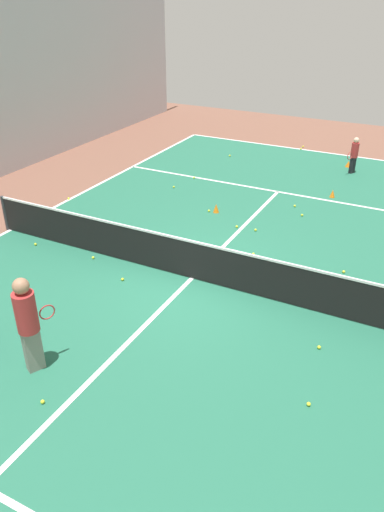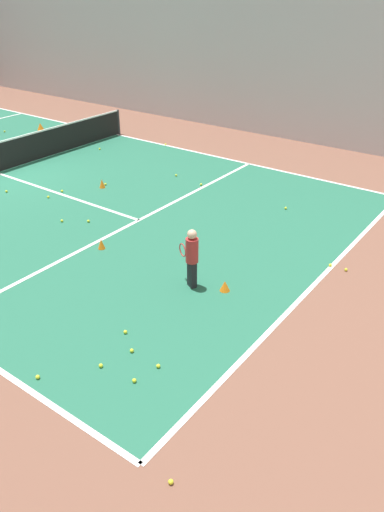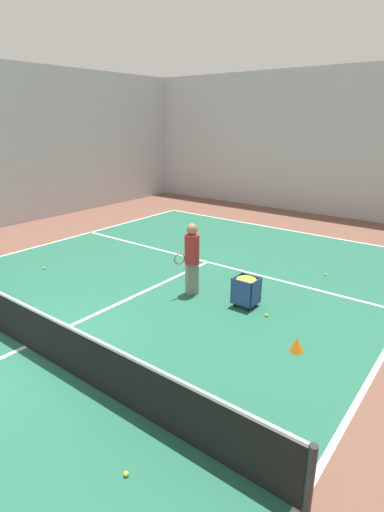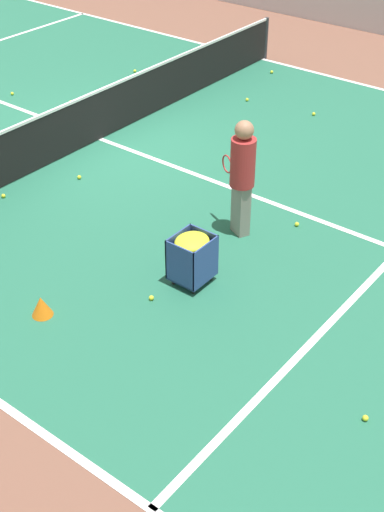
{
  "view_description": "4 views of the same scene",
  "coord_description": "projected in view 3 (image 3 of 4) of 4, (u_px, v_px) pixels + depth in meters",
  "views": [
    {
      "loc": [
        -4.46,
        8.67,
        5.9
      ],
      "look_at": [
        0.0,
        0.0,
        0.58
      ],
      "focal_mm": 35.0,
      "sensor_mm": 36.0,
      "label": 1
    },
    {
      "loc": [
        -8.64,
        -14.11,
        5.49
      ],
      "look_at": [
        -1.73,
        -9.05,
        0.7
      ],
      "focal_mm": 35.0,
      "sensor_mm": 36.0,
      "label": 2
    },
    {
      "loc": [
        6.66,
        -3.37,
        4.19
      ],
      "look_at": [
        1.03,
        3.94,
        1.0
      ],
      "focal_mm": 28.0,
      "sensor_mm": 36.0,
      "label": 3
    },
    {
      "loc": [
        8.64,
        8.97,
        5.9
      ],
      "look_at": [
        2.47,
        4.14,
        0.43
      ],
      "focal_mm": 50.0,
      "sensor_mm": 36.0,
      "label": 4
    }
  ],
  "objects": [
    {
      "name": "tennis_ball_10",
      "position": [
        49.0,
        241.0,
        14.28
      ],
      "size": [
        0.07,
        0.07,
        0.07
      ],
      "primitive_type": "sphere",
      "color": "yellow",
      "rests_on": "ground"
    },
    {
      "name": "tennis_ball_11",
      "position": [
        250.0,
        226.0,
        16.23
      ],
      "size": [
        0.07,
        0.07,
        0.07
      ],
      "primitive_type": "sphere",
      "color": "yellow",
      "rests_on": "ground"
    },
    {
      "name": "ball_cart",
      "position": [
        246.0,
        286.0,
        9.25
      ],
      "size": [
        0.54,
        0.49,
        0.74
      ],
      "color": "#2D478C",
      "rests_on": "ground"
    },
    {
      "name": "tennis_ball_28",
      "position": [
        267.0,
        315.0,
        8.89
      ],
      "size": [
        0.07,
        0.07,
        0.07
      ],
      "primitive_type": "sphere",
      "color": "yellow",
      "rests_on": "ground"
    },
    {
      "name": "tennis_ball_9",
      "position": [
        224.0,
        435.0,
        5.53
      ],
      "size": [
        0.07,
        0.07,
        0.07
      ],
      "primitive_type": "sphere",
      "color": "yellow",
      "rests_on": "ground"
    },
    {
      "name": "tennis_ball_7",
      "position": [
        130.0,
        389.0,
        6.46
      ],
      "size": [
        0.07,
        0.07,
        0.07
      ],
      "primitive_type": "sphere",
      "color": "yellow",
      "rests_on": "ground"
    },
    {
      "name": "coach_at_net",
      "position": [
        192.0,
        254.0,
        9.75
      ],
      "size": [
        0.49,
        0.73,
        1.82
      ],
      "rotation": [
        0.0,
        0.0,
        -2.01
      ],
      "color": "gray",
      "rests_on": "ground"
    },
    {
      "name": "ground_plane",
      "position": [
        26.0,
        347.0,
        7.74
      ],
      "size": [
        33.02,
        33.02,
        0.0
      ],
      "primitive_type": "plane",
      "color": "brown"
    },
    {
      "name": "court_playing_area",
      "position": [
        26.0,
        347.0,
        7.74
      ],
      "size": [
        11.14,
        22.08,
        0.0
      ],
      "color": "#23664C",
      "rests_on": "ground"
    },
    {
      "name": "tennis_ball_1",
      "position": [
        105.0,
        350.0,
        7.56
      ],
      "size": [
        0.07,
        0.07,
        0.07
      ],
      "primitive_type": "sphere",
      "color": "yellow",
      "rests_on": "ground"
    },
    {
      "name": "tennis_ball_27",
      "position": [
        126.0,
        474.0,
        4.92
      ],
      "size": [
        0.07,
        0.07,
        0.07
      ],
      "primitive_type": "sphere",
      "color": "yellow",
      "rests_on": "ground"
    },
    {
      "name": "line_service_far",
      "position": [
        208.0,
        262.0,
        12.28
      ],
      "size": [
        11.14,
        0.1,
        0.0
      ],
      "primitive_type": "cube",
      "color": "white",
      "rests_on": "ground"
    },
    {
      "name": "tennis_ball_4",
      "position": [
        326.0,
        275.0,
        11.2
      ],
      "size": [
        0.07,
        0.07,
        0.07
      ],
      "primitive_type": "sphere",
      "color": "yellow",
      "rests_on": "ground"
    },
    {
      "name": "line_centre_service",
      "position": [
        26.0,
        346.0,
        7.73
      ],
      "size": [
        0.1,
        12.14,
        0.0
      ],
      "primitive_type": "cube",
      "color": "white",
      "rests_on": "ground"
    },
    {
      "name": "tennis_ball_21",
      "position": [
        88.0,
        247.0,
        13.61
      ],
      "size": [
        0.07,
        0.07,
        0.07
      ],
      "primitive_type": "sphere",
      "color": "yellow",
      "rests_on": "ground"
    },
    {
      "name": "tennis_ball_22",
      "position": [
        44.0,
        268.0,
        11.69
      ],
      "size": [
        0.07,
        0.07,
        0.07
      ],
      "primitive_type": "sphere",
      "color": "yellow",
      "rests_on": "ground"
    },
    {
      "name": "tennis_net",
      "position": [
        23.0,
        324.0,
        7.57
      ],
      "size": [
        11.44,
        0.1,
        0.97
      ],
      "color": "#2D2D33",
      "rests_on": "ground"
    },
    {
      "name": "hall_enclosure_far",
      "position": [
        320.0,
        143.0,
        17.63
      ],
      "size": [
        18.09,
        0.15,
        6.3
      ],
      "color": "silver",
      "rests_on": "ground"
    },
    {
      "name": "tennis_ball_2",
      "position": [
        186.0,
        279.0,
        10.92
      ],
      "size": [
        0.07,
        0.07,
        0.07
      ],
      "primitive_type": "sphere",
      "color": "yellow",
      "rests_on": "ground"
    },
    {
      "name": "line_baseline_far",
      "position": [
        279.0,
        229.0,
        16.0
      ],
      "size": [
        11.14,
        0.1,
        0.0
      ],
      "primitive_type": "cube",
      "color": "white",
      "rests_on": "ground"
    },
    {
      "name": "line_sideline_right",
      "position": [
        297.0,
        508.0,
        4.52
      ],
      "size": [
        0.1,
        22.08,
        0.0
      ],
      "primitive_type": "cube",
      "color": "white",
      "rests_on": "ground"
    },
    {
      "name": "training_cone_1",
      "position": [
        297.0,
        344.0,
        7.54
      ],
      "size": [
        0.28,
        0.28,
        0.28
      ],
      "primitive_type": "cone",
      "color": "orange",
      "rests_on": "ground"
    }
  ]
}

